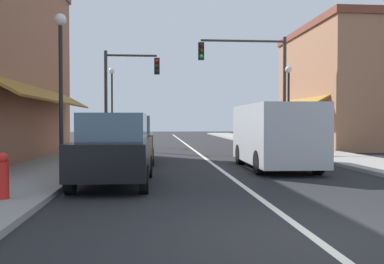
# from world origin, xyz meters

# --- Properties ---
(ground_plane) EXTENTS (80.00, 80.00, 0.00)m
(ground_plane) POSITION_xyz_m (0.00, 18.00, 0.00)
(ground_plane) COLOR black
(sidewalk_left) EXTENTS (2.60, 56.00, 0.12)m
(sidewalk_left) POSITION_xyz_m (-5.50, 18.00, 0.06)
(sidewalk_left) COLOR gray
(sidewalk_left) RESTS_ON ground
(sidewalk_right) EXTENTS (2.60, 56.00, 0.12)m
(sidewalk_right) POSITION_xyz_m (5.50, 18.00, 0.06)
(sidewalk_right) COLOR gray
(sidewalk_right) RESTS_ON ground
(lane_center_stripe) EXTENTS (0.14, 52.00, 0.01)m
(lane_center_stripe) POSITION_xyz_m (0.00, 18.00, 0.00)
(lane_center_stripe) COLOR silver
(lane_center_stripe) RESTS_ON ground
(storefront_right_block) EXTENTS (6.57, 10.20, 7.26)m
(storefront_right_block) POSITION_xyz_m (9.42, 20.00, 3.63)
(storefront_right_block) COLOR #9E6B4C
(storefront_right_block) RESTS_ON ground
(parked_car_nearest_left) EXTENTS (1.86, 4.14, 1.77)m
(parked_car_nearest_left) POSITION_xyz_m (-3.13, 5.19, 0.88)
(parked_car_nearest_left) COLOR black
(parked_car_nearest_left) RESTS_ON ground
(parked_car_second_left) EXTENTS (1.84, 4.13, 1.77)m
(parked_car_second_left) POSITION_xyz_m (-3.08, 10.87, 0.88)
(parked_car_second_left) COLOR brown
(parked_car_second_left) RESTS_ON ground
(van_in_lane) EXTENTS (2.06, 5.21, 2.12)m
(van_in_lane) POSITION_xyz_m (1.84, 8.46, 1.15)
(van_in_lane) COLOR #B2B7BC
(van_in_lane) RESTS_ON ground
(traffic_signal_mast_arm) EXTENTS (4.75, 0.50, 6.05)m
(traffic_signal_mast_arm) POSITION_xyz_m (3.24, 17.04, 4.09)
(traffic_signal_mast_arm) COLOR #333333
(traffic_signal_mast_arm) RESTS_ON ground
(traffic_signal_left_corner) EXTENTS (3.06, 0.50, 5.46)m
(traffic_signal_left_corner) POSITION_xyz_m (-3.80, 18.71, 3.60)
(traffic_signal_left_corner) COLOR #333333
(traffic_signal_left_corner) RESTS_ON ground
(street_lamp_left_near) EXTENTS (0.36, 0.36, 4.79)m
(street_lamp_left_near) POSITION_xyz_m (-4.93, 7.70, 3.22)
(street_lamp_left_near) COLOR black
(street_lamp_left_near) RESTS_ON ground
(street_lamp_right_mid) EXTENTS (0.36, 0.36, 4.43)m
(street_lamp_right_mid) POSITION_xyz_m (4.83, 16.49, 3.02)
(street_lamp_right_mid) COLOR black
(street_lamp_right_mid) RESTS_ON ground
(street_lamp_left_far) EXTENTS (0.36, 0.36, 5.01)m
(street_lamp_left_far) POSITION_xyz_m (-4.88, 23.09, 3.35)
(street_lamp_left_far) COLOR black
(street_lamp_left_far) RESTS_ON ground
(fire_hydrant) EXTENTS (0.22, 0.22, 0.87)m
(fire_hydrant) POSITION_xyz_m (-4.98, 2.77, 0.55)
(fire_hydrant) COLOR red
(fire_hydrant) RESTS_ON ground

